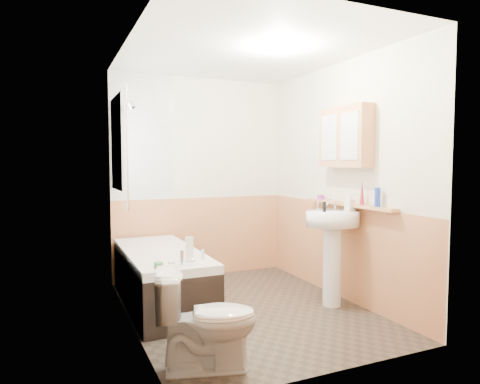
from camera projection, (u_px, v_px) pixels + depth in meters
name	position (u px, v px, depth m)	size (l,w,h in m)	color
floor	(246.00, 309.00, 4.21)	(2.80, 2.80, 0.00)	#2D2620
ceiling	(246.00, 51.00, 4.04)	(2.80, 2.80, 0.00)	white
wall_back	(200.00, 178.00, 5.41)	(2.20, 0.02, 2.50)	beige
wall_front	(335.00, 192.00, 2.84)	(2.20, 0.02, 2.50)	beige
wall_left	(129.00, 185.00, 3.68)	(0.02, 2.80, 2.50)	beige
wall_right	(340.00, 181.00, 4.58)	(0.02, 2.80, 2.50)	beige
wainscot_right	(338.00, 250.00, 4.62)	(0.01, 2.80, 1.00)	tan
wainscot_front	(331.00, 301.00, 2.91)	(2.20, 0.01, 1.00)	tan
wainscot_back	(201.00, 237.00, 5.45)	(2.20, 0.01, 1.00)	tan
tile_cladding_left	(132.00, 185.00, 3.69)	(0.01, 2.80, 2.50)	white
tile_return_back	(142.00, 137.00, 5.07)	(0.75, 0.01, 1.50)	white
window	(118.00, 143.00, 4.54)	(0.03, 0.79, 0.99)	white
bathtub	(161.00, 276.00, 4.34)	(0.70, 1.70, 0.70)	black
shower_riser	(128.00, 137.00, 4.10)	(0.11, 0.08, 1.22)	silver
toilet	(207.00, 320.00, 2.97)	(0.40, 0.71, 0.69)	white
sink	(333.00, 238.00, 4.28)	(0.56, 0.45, 1.08)	white
pine_shelf	(348.00, 204.00, 4.36)	(0.10, 1.32, 0.03)	tan
medicine_cabinet	(345.00, 137.00, 4.32)	(0.17, 0.68, 0.61)	tan
foam_can	(377.00, 197.00, 3.96)	(0.05, 0.05, 0.18)	#19339E
green_bottle	(362.00, 192.00, 4.15)	(0.05, 0.05, 0.24)	maroon
black_jar	(321.00, 197.00, 4.80)	(0.07, 0.07, 0.05)	purple
soap_bottle	(350.00, 207.00, 4.25)	(0.08, 0.17, 0.08)	silver
clear_bottle	(324.00, 207.00, 4.16)	(0.04, 0.04, 0.10)	black
blue_gel	(189.00, 250.00, 3.79)	(0.06, 0.04, 0.22)	silver
cream_jar	(159.00, 265.00, 3.58)	(0.08, 0.08, 0.05)	#388447
orange_bottle	(203.00, 255.00, 3.90)	(0.03, 0.03, 0.09)	silver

